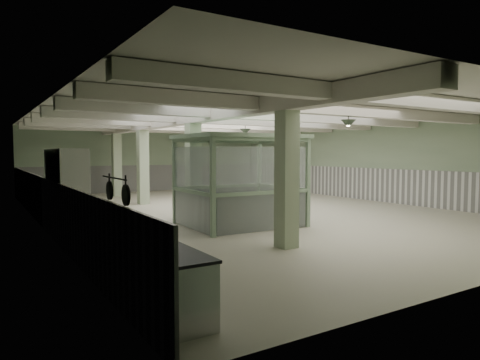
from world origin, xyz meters
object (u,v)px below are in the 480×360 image
walkin_cooler (67,191)px  prep_counter (129,260)px  guard_booth (240,165)px  filing_cabinet (283,200)px

walkin_cooler → prep_counter: bearing=-89.0°
prep_counter → walkin_cooler: walkin_cooler is taller
prep_counter → guard_booth: bearing=41.7°
guard_booth → filing_cabinet: size_ratio=2.83×
filing_cabinet → guard_booth: bearing=-172.0°
prep_counter → filing_cabinet: (6.76, 4.67, 0.15)m
prep_counter → filing_cabinet: filing_cabinet is taller
walkin_cooler → guard_booth: guard_booth is taller
walkin_cooler → guard_booth: size_ratio=0.76×
prep_counter → walkin_cooler: (-0.08, 5.03, 0.76)m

